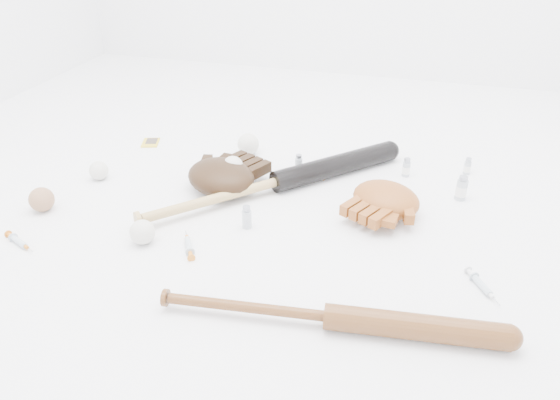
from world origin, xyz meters
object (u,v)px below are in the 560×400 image
(bat_dark, at_px, (277,182))
(pedestal, at_px, (234,181))
(bat_wood, at_px, (328,317))
(glove_dark, at_px, (221,176))

(bat_dark, height_order, pedestal, bat_dark)
(bat_dark, bearing_deg, bat_wood, -109.87)
(glove_dark, relative_size, pedestal, 3.85)
(bat_wood, xyz_separation_m, glove_dark, (-0.48, 0.54, 0.02))
(bat_dark, xyz_separation_m, pedestal, (-0.15, -0.01, -0.02))
(bat_dark, distance_m, pedestal, 0.15)
(bat_dark, distance_m, bat_wood, 0.66)
(pedestal, bearing_deg, glove_dark, -128.20)
(glove_dark, bearing_deg, bat_wood, -23.42)
(bat_wood, height_order, pedestal, bat_wood)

